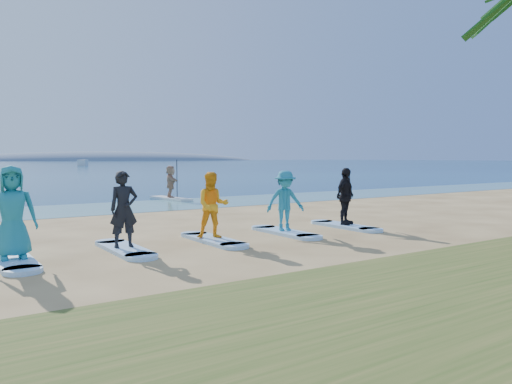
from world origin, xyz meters
TOP-DOWN VIEW (x-y plane):
  - ground at (0.00, 0.00)m, footprint 600.00×600.00m
  - shallow_water at (0.00, 10.50)m, footprint 600.00×600.00m
  - island_ridge at (95.00, 300.00)m, footprint 220.00×56.00m
  - paddleboard at (3.61, 12.82)m, footprint 1.06×3.06m
  - paddleboarder at (3.61, 12.82)m, footprint 0.80×1.54m
  - boat_offshore_b at (27.29, 118.94)m, footprint 3.94×5.88m
  - surfboard_0 at (-5.23, 0.77)m, footprint 0.70×2.20m
  - student_0 at (-5.23, 0.77)m, footprint 0.94×0.64m
  - surfboard_1 at (-2.94, 0.77)m, footprint 0.70×2.20m
  - student_1 at (-2.94, 0.77)m, footprint 0.66×0.45m
  - surfboard_2 at (-0.66, 0.77)m, footprint 0.70×2.20m
  - student_2 at (-0.66, 0.77)m, footprint 1.00×0.91m
  - surfboard_3 at (1.62, 0.77)m, footprint 0.70×2.20m
  - student_3 at (1.62, 0.77)m, footprint 1.21×0.90m
  - surfboard_4 at (3.90, 0.77)m, footprint 0.70×2.20m
  - student_4 at (3.90, 0.77)m, footprint 1.09×0.75m

SIDE VIEW (x-z plane):
  - ground at x=0.00m, z-range 0.00..0.00m
  - island_ridge at x=95.00m, z-range -9.00..9.00m
  - boat_offshore_b at x=27.29m, z-range -0.75..0.75m
  - shallow_water at x=0.00m, z-range 0.01..0.01m
  - surfboard_0 at x=-5.23m, z-range 0.00..0.09m
  - surfboard_1 at x=-2.94m, z-range 0.00..0.09m
  - surfboard_2 at x=-0.66m, z-range 0.00..0.09m
  - surfboard_3 at x=1.62m, z-range 0.00..0.09m
  - surfboard_4 at x=3.90m, z-range 0.00..0.09m
  - paddleboard at x=3.61m, z-range 0.00..0.12m
  - paddleboarder at x=3.61m, z-range 0.12..1.71m
  - student_2 at x=-0.66m, z-range 0.09..1.76m
  - student_3 at x=1.62m, z-range 0.09..1.76m
  - student_4 at x=3.90m, z-range 0.09..1.81m
  - student_1 at x=-2.94m, z-range 0.09..1.82m
  - student_0 at x=-5.23m, z-range 0.09..1.97m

